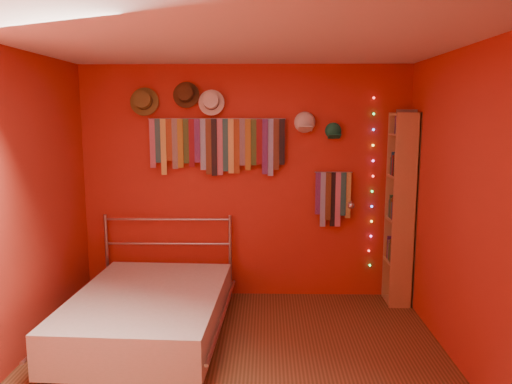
# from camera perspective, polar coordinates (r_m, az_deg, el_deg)

# --- Properties ---
(ground) EXTENTS (3.50, 3.50, 0.00)m
(ground) POSITION_cam_1_polar(r_m,az_deg,el_deg) (4.10, -2.28, -20.12)
(ground) COLOR #50351B
(ground) RESTS_ON ground
(back_wall) EXTENTS (3.50, 0.02, 2.50)m
(back_wall) POSITION_cam_1_polar(r_m,az_deg,el_deg) (5.38, -1.24, 1.05)
(back_wall) COLOR #A6301A
(back_wall) RESTS_ON ground
(right_wall) EXTENTS (0.02, 3.50, 2.50)m
(right_wall) POSITION_cam_1_polar(r_m,az_deg,el_deg) (3.95, 23.85, -2.61)
(right_wall) COLOR #A6301A
(right_wall) RESTS_ON ground
(ceiling) EXTENTS (3.50, 3.50, 0.02)m
(ceiling) POSITION_cam_1_polar(r_m,az_deg,el_deg) (3.61, -2.54, 17.06)
(ceiling) COLOR white
(ceiling) RESTS_ON back_wall
(tie_rack) EXTENTS (1.45, 0.03, 0.61)m
(tie_rack) POSITION_cam_1_polar(r_m,az_deg,el_deg) (5.29, -4.40, 5.57)
(tie_rack) COLOR #A5A5A9
(tie_rack) RESTS_ON back_wall
(small_tie_rack) EXTENTS (0.40, 0.03, 0.59)m
(small_tie_rack) POSITION_cam_1_polar(r_m,az_deg,el_deg) (5.38, 8.80, -0.47)
(small_tie_rack) COLOR #A5A5A9
(small_tie_rack) RESTS_ON back_wall
(fedora_olive) EXTENTS (0.30, 0.16, 0.29)m
(fedora_olive) POSITION_cam_1_polar(r_m,az_deg,el_deg) (5.38, -12.74, 10.14)
(fedora_olive) COLOR brown
(fedora_olive) RESTS_ON back_wall
(fedora_brown) EXTENTS (0.27, 0.15, 0.27)m
(fedora_brown) POSITION_cam_1_polar(r_m,az_deg,el_deg) (5.30, -8.04, 11.03)
(fedora_brown) COLOR #442E18
(fedora_brown) RESTS_ON back_wall
(fedora_white) EXTENTS (0.27, 0.15, 0.27)m
(fedora_white) POSITION_cam_1_polar(r_m,az_deg,el_deg) (5.26, -5.15, 10.24)
(fedora_white) COLOR white
(fedora_white) RESTS_ON back_wall
(cap_white) EXTENTS (0.20, 0.25, 0.20)m
(cap_white) POSITION_cam_1_polar(r_m,az_deg,el_deg) (5.28, 5.58, 7.91)
(cap_white) COLOR white
(cap_white) RESTS_ON back_wall
(cap_green) EXTENTS (0.18, 0.22, 0.18)m
(cap_green) POSITION_cam_1_polar(r_m,az_deg,el_deg) (5.32, 8.81, 6.92)
(cap_green) COLOR #166746
(cap_green) RESTS_ON back_wall
(fairy_lights) EXTENTS (0.05, 0.02, 1.83)m
(fairy_lights) POSITION_cam_1_polar(r_m,az_deg,el_deg) (5.45, 13.12, 0.92)
(fairy_lights) COLOR #FF3333
(fairy_lights) RESTS_ON back_wall
(reading_lamp) EXTENTS (0.07, 0.30, 0.09)m
(reading_lamp) POSITION_cam_1_polar(r_m,az_deg,el_deg) (5.25, 10.75, -1.49)
(reading_lamp) COLOR #A5A5A9
(reading_lamp) RESTS_ON back_wall
(bookshelf) EXTENTS (0.25, 0.34, 2.00)m
(bookshelf) POSITION_cam_1_polar(r_m,az_deg,el_deg) (5.39, 16.57, -1.82)
(bookshelf) COLOR #B0794F
(bookshelf) RESTS_ON ground
(bed) EXTENTS (1.46, 1.92, 0.91)m
(bed) POSITION_cam_1_polar(r_m,az_deg,el_deg) (4.74, -12.17, -13.26)
(bed) COLOR #A5A5A9
(bed) RESTS_ON ground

